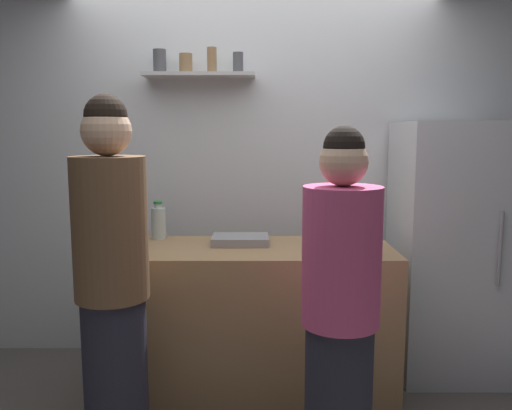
{
  "coord_description": "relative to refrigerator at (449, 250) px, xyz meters",
  "views": [
    {
      "loc": [
        0.01,
        -2.5,
        1.59
      ],
      "look_at": [
        0.0,
        0.52,
        1.17
      ],
      "focal_mm": 36.75,
      "sensor_mm": 36.0,
      "label": 1
    }
  ],
  "objects": [
    {
      "name": "water_bottle_plastic",
      "position": [
        -1.87,
        -0.09,
        0.2
      ],
      "size": [
        0.09,
        0.09,
        0.24
      ],
      "color": "silver",
      "rests_on": "counter"
    },
    {
      "name": "baking_pan",
      "position": [
        -1.35,
        -0.25,
        0.12
      ],
      "size": [
        0.34,
        0.24,
        0.05
      ],
      "primitive_type": "cube",
      "color": "gray",
      "rests_on": "counter"
    },
    {
      "name": "person_pink_top",
      "position": [
        -0.89,
        -1.16,
        -0.03
      ],
      "size": [
        0.34,
        0.34,
        1.62
      ],
      "rotation": [
        0.0,
        0.0,
        5.56
      ],
      "color": "#262633",
      "rests_on": "ground"
    },
    {
      "name": "refrigerator",
      "position": [
        0.0,
        0.0,
        0.0
      ],
      "size": [
        0.66,
        0.67,
        1.66
      ],
      "color": "silver",
      "rests_on": "ground"
    },
    {
      "name": "utensil_holder",
      "position": [
        -0.74,
        -0.24,
        0.15
      ],
      "size": [
        0.09,
        0.09,
        0.21
      ],
      "color": "#B2B2B7",
      "rests_on": "counter"
    },
    {
      "name": "wine_bottle_pale_glass",
      "position": [
        -1.93,
        -0.44,
        0.21
      ],
      "size": [
        0.07,
        0.07,
        0.33
      ],
      "color": "#B2BFB2",
      "rests_on": "counter"
    },
    {
      "name": "wine_bottle_amber_glass",
      "position": [
        -0.63,
        -0.56,
        0.22
      ],
      "size": [
        0.07,
        0.07,
        0.34
      ],
      "color": "#472814",
      "rests_on": "counter"
    },
    {
      "name": "counter",
      "position": [
        -1.26,
        -0.33,
        -0.37
      ],
      "size": [
        1.63,
        0.67,
        0.92
      ],
      "primitive_type": "cube",
      "color": "#9E7A51",
      "rests_on": "ground"
    },
    {
      "name": "back_wall_assembly",
      "position": [
        -1.27,
        0.4,
        0.48
      ],
      "size": [
        4.8,
        0.32,
        2.6
      ],
      "color": "white",
      "rests_on": "ground"
    },
    {
      "name": "person_brown_jacket",
      "position": [
        -1.92,
        -1.0,
        0.05
      ],
      "size": [
        0.34,
        0.34,
        1.76
      ],
      "rotation": [
        0.0,
        0.0,
        2.35
      ],
      "color": "#262633",
      "rests_on": "ground"
    }
  ]
}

